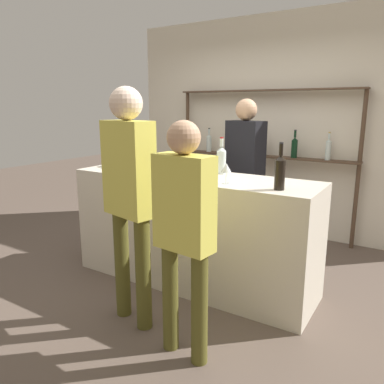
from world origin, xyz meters
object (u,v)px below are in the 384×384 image
(customer_center, at_px, (129,188))
(customer_right, at_px, (184,223))
(counter_bottle_3, at_px, (142,155))
(counter_bottle_0, at_px, (280,172))
(counter_bottle_1, at_px, (130,161))
(counter_bottle_2, at_px, (221,159))
(wine_glass, at_px, (226,168))
(server_behind_counter, at_px, (245,165))
(cork_jar, at_px, (119,160))

(customer_center, xyz_separation_m, customer_right, (0.57, -0.14, -0.14))
(counter_bottle_3, bearing_deg, counter_bottle_0, -9.91)
(counter_bottle_0, xyz_separation_m, counter_bottle_1, (-1.41, -0.07, -0.02))
(customer_center, bearing_deg, counter_bottle_2, 0.83)
(counter_bottle_1, distance_m, wine_glass, 0.97)
(wine_glass, bearing_deg, server_behind_counter, 106.04)
(counter_bottle_0, relative_size, wine_glass, 2.14)
(counter_bottle_3, distance_m, server_behind_counter, 1.12)
(cork_jar, distance_m, customer_center, 1.26)
(counter_bottle_2, height_order, server_behind_counter, server_behind_counter)
(counter_bottle_1, height_order, cork_jar, counter_bottle_1)
(counter_bottle_2, distance_m, counter_bottle_3, 0.87)
(counter_bottle_2, distance_m, server_behind_counter, 0.67)
(counter_bottle_2, distance_m, customer_center, 1.07)
(counter_bottle_2, bearing_deg, counter_bottle_3, -172.64)
(wine_glass, relative_size, server_behind_counter, 0.10)
(server_behind_counter, relative_size, customer_center, 0.97)
(counter_bottle_1, distance_m, server_behind_counter, 1.30)
(counter_bottle_2, relative_size, customer_center, 0.19)
(counter_bottle_2, height_order, counter_bottle_3, counter_bottle_3)
(cork_jar, bearing_deg, counter_bottle_2, 8.84)
(server_behind_counter, bearing_deg, counter_bottle_1, -13.04)
(counter_bottle_3, xyz_separation_m, server_behind_counter, (0.81, 0.76, -0.14))
(wine_glass, distance_m, customer_right, 0.85)
(server_behind_counter, relative_size, customer_right, 1.10)
(server_behind_counter, height_order, customer_center, customer_center)
(counter_bottle_3, distance_m, wine_glass, 1.14)
(counter_bottle_3, distance_m, cork_jar, 0.28)
(counter_bottle_1, relative_size, counter_bottle_3, 0.94)
(counter_bottle_1, distance_m, counter_bottle_3, 0.37)
(counter_bottle_3, height_order, server_behind_counter, server_behind_counter)
(counter_bottle_3, bearing_deg, wine_glass, -13.88)
(counter_bottle_3, relative_size, customer_right, 0.22)
(cork_jar, relative_size, customer_center, 0.08)
(counter_bottle_1, xyz_separation_m, customer_right, (1.08, -0.74, -0.23))
(counter_bottle_3, relative_size, cork_jar, 2.52)
(wine_glass, bearing_deg, counter_bottle_3, 166.12)
(wine_glass, xyz_separation_m, customer_right, (0.11, -0.81, -0.23))
(counter_bottle_2, xyz_separation_m, wine_glass, (0.25, -0.38, -0.01))
(cork_jar, xyz_separation_m, customer_center, (0.91, -0.87, -0.03))
(counter_bottle_1, height_order, customer_right, customer_right)
(counter_bottle_0, distance_m, customer_center, 1.13)
(counter_bottle_1, relative_size, server_behind_counter, 0.19)
(counter_bottle_0, relative_size, counter_bottle_1, 1.11)
(counter_bottle_2, xyz_separation_m, counter_bottle_3, (-0.86, -0.11, -0.01))
(cork_jar, xyz_separation_m, server_behind_counter, (1.07, 0.82, -0.08))
(counter_bottle_0, relative_size, server_behind_counter, 0.21)
(counter_bottle_0, height_order, counter_bottle_1, counter_bottle_0)
(counter_bottle_0, distance_m, counter_bottle_3, 1.58)
(customer_right, bearing_deg, counter_bottle_3, 54.73)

